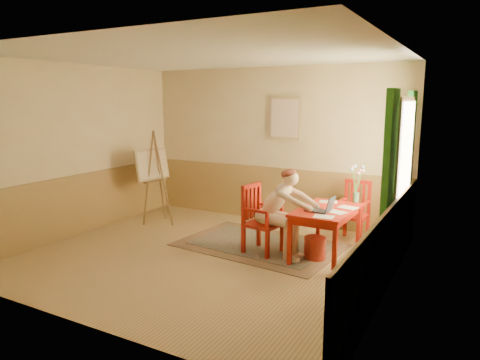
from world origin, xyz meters
The scene contains 14 objects.
room centered at (0.00, 0.00, 1.40)m, with size 5.04×4.54×2.84m.
wainscot centered at (0.00, 0.80, 0.50)m, with size 5.00×4.50×1.00m.
window centered at (2.42, 1.10, 1.35)m, with size 0.12×2.01×2.20m.
wall_portrait centered at (0.25, 2.20, 1.90)m, with size 0.60×0.05×0.76m.
rug centered at (0.46, 0.80, 0.01)m, with size 2.54×1.82×0.02m.
table centered at (1.52, 0.77, 0.63)m, with size 0.75×1.22×0.72m.
chair_left centered at (0.60, 0.52, 0.51)m, with size 0.52×0.51×1.02m.
chair_back centered at (1.66, 1.75, 0.48)m, with size 0.45×0.47×0.96m.
figure centered at (0.92, 0.49, 0.71)m, with size 0.98×0.48×1.29m.
laptop centered at (1.51, 0.55, 0.77)m, with size 0.39×0.26×0.22m.
papers centered at (1.62, 0.77, 0.72)m, with size 0.66×1.09×0.00m.
vase centered at (1.77, 1.35, 0.98)m, with size 0.19×0.28×0.56m.
wastebasket centered at (1.41, 0.63, 0.16)m, with size 0.30×0.30×0.32m, color #AB3323.
easel centered at (-1.84, 1.09, 1.00)m, with size 0.60×0.76×1.69m.
Camera 1 is at (3.33, -5.08, 2.22)m, focal length 33.02 mm.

